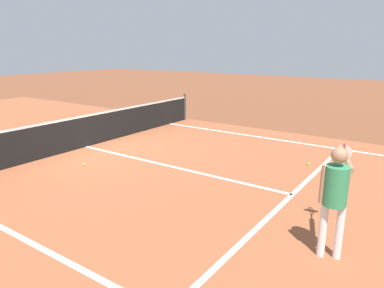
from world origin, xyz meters
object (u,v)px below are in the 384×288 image
(player_near, at_px, (336,190))
(tennis_ball_near_net, at_px, (84,165))
(tennis_ball_mid_court, at_px, (309,164))
(net, at_px, (85,131))

(player_near, distance_m, tennis_ball_near_net, 6.27)
(player_near, xyz_separation_m, tennis_ball_mid_court, (3.95, 1.50, -0.98))
(tennis_ball_mid_court, bearing_deg, tennis_ball_near_net, 125.45)
(player_near, bearing_deg, tennis_ball_near_net, 84.19)
(tennis_ball_near_net, bearing_deg, player_near, -95.81)
(player_near, xyz_separation_m, tennis_ball_near_net, (0.63, 6.16, -0.98))
(tennis_ball_mid_court, bearing_deg, player_near, -159.17)
(net, relative_size, player_near, 6.30)
(net, relative_size, tennis_ball_mid_court, 156.04)
(player_near, distance_m, tennis_ball_mid_court, 4.34)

